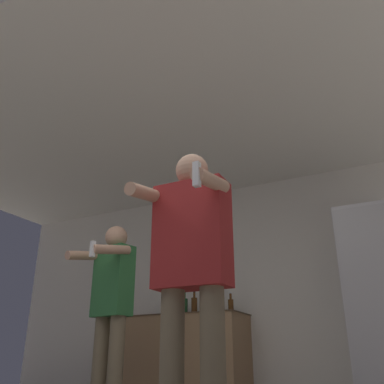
{
  "coord_description": "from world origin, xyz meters",
  "views": [
    {
      "loc": [
        1.65,
        -1.53,
        0.45
      ],
      "look_at": [
        0.52,
        0.69,
        1.46
      ],
      "focal_mm": 40.0,
      "sensor_mm": 36.0,
      "label": 1
    }
  ],
  "objects_px": {
    "bottle_short_whiskey": "(220,306)",
    "bottle_tall_gin": "(231,305)",
    "bottle_brown_liquor": "(185,306)",
    "person_man_side": "(111,302)",
    "bottle_red_label": "(194,306)",
    "bottle_green_wine": "(166,309)",
    "person_woman_foreground": "(191,265)"
  },
  "relations": [
    {
      "from": "bottle_short_whiskey",
      "to": "bottle_tall_gin",
      "type": "height_order",
      "value": "bottle_short_whiskey"
    },
    {
      "from": "bottle_brown_liquor",
      "to": "bottle_tall_gin",
      "type": "distance_m",
      "value": 0.58
    },
    {
      "from": "bottle_red_label",
      "to": "bottle_green_wine",
      "type": "xyz_separation_m",
      "value": [
        -0.38,
        0.0,
        -0.02
      ]
    },
    {
      "from": "bottle_short_whiskey",
      "to": "bottle_tall_gin",
      "type": "xyz_separation_m",
      "value": [
        0.13,
        0.0,
        -0.0
      ]
    },
    {
      "from": "bottle_brown_liquor",
      "to": "person_woman_foreground",
      "type": "relative_size",
      "value": 0.17
    },
    {
      "from": "bottle_red_label",
      "to": "bottle_brown_liquor",
      "type": "distance_m",
      "value": 0.13
    },
    {
      "from": "person_woman_foreground",
      "to": "bottle_red_label",
      "type": "bearing_deg",
      "value": 116.33
    },
    {
      "from": "bottle_brown_liquor",
      "to": "person_man_side",
      "type": "relative_size",
      "value": 0.17
    },
    {
      "from": "bottle_short_whiskey",
      "to": "bottle_green_wine",
      "type": "xyz_separation_m",
      "value": [
        -0.7,
        -0.0,
        -0.0
      ]
    },
    {
      "from": "bottle_short_whiskey",
      "to": "person_man_side",
      "type": "relative_size",
      "value": 0.14
    },
    {
      "from": "bottle_red_label",
      "to": "person_woman_foreground",
      "type": "height_order",
      "value": "person_woman_foreground"
    },
    {
      "from": "bottle_tall_gin",
      "to": "person_woman_foreground",
      "type": "xyz_separation_m",
      "value": [
        0.69,
        -2.32,
        -0.07
      ]
    },
    {
      "from": "bottle_red_label",
      "to": "bottle_brown_liquor",
      "type": "xyz_separation_m",
      "value": [
        -0.13,
        0.0,
        -0.0
      ]
    },
    {
      "from": "person_woman_foreground",
      "to": "person_man_side",
      "type": "height_order",
      "value": "person_man_side"
    },
    {
      "from": "bottle_red_label",
      "to": "bottle_brown_liquor",
      "type": "relative_size",
      "value": 0.93
    },
    {
      "from": "bottle_brown_liquor",
      "to": "person_man_side",
      "type": "xyz_separation_m",
      "value": [
        -0.1,
        -1.27,
        -0.1
      ]
    },
    {
      "from": "bottle_brown_liquor",
      "to": "bottle_tall_gin",
      "type": "xyz_separation_m",
      "value": [
        0.58,
        0.0,
        -0.02
      ]
    },
    {
      "from": "bottle_red_label",
      "to": "bottle_brown_liquor",
      "type": "bearing_deg",
      "value": 180.0
    },
    {
      "from": "bottle_short_whiskey",
      "to": "bottle_tall_gin",
      "type": "distance_m",
      "value": 0.13
    },
    {
      "from": "bottle_red_label",
      "to": "person_man_side",
      "type": "xyz_separation_m",
      "value": [
        -0.22,
        -1.27,
        -0.1
      ]
    },
    {
      "from": "bottle_red_label",
      "to": "person_man_side",
      "type": "distance_m",
      "value": 1.3
    },
    {
      "from": "bottle_brown_liquor",
      "to": "bottle_short_whiskey",
      "type": "xyz_separation_m",
      "value": [
        0.46,
        0.0,
        -0.02
      ]
    },
    {
      "from": "bottle_short_whiskey",
      "to": "bottle_tall_gin",
      "type": "relative_size",
      "value": 1.01
    },
    {
      "from": "bottle_red_label",
      "to": "bottle_green_wine",
      "type": "distance_m",
      "value": 0.38
    },
    {
      "from": "bottle_short_whiskey",
      "to": "person_woman_foreground",
      "type": "relative_size",
      "value": 0.14
    },
    {
      "from": "bottle_tall_gin",
      "to": "person_man_side",
      "type": "xyz_separation_m",
      "value": [
        -0.68,
        -1.27,
        -0.08
      ]
    },
    {
      "from": "bottle_brown_liquor",
      "to": "bottle_short_whiskey",
      "type": "distance_m",
      "value": 0.46
    },
    {
      "from": "bottle_brown_liquor",
      "to": "person_man_side",
      "type": "bearing_deg",
      "value": -94.38
    },
    {
      "from": "bottle_brown_liquor",
      "to": "bottle_green_wine",
      "type": "bearing_deg",
      "value": -180.0
    },
    {
      "from": "bottle_tall_gin",
      "to": "person_woman_foreground",
      "type": "relative_size",
      "value": 0.14
    },
    {
      "from": "bottle_red_label",
      "to": "bottle_tall_gin",
      "type": "bearing_deg",
      "value": 0.0
    },
    {
      "from": "bottle_tall_gin",
      "to": "person_woman_foreground",
      "type": "bearing_deg",
      "value": -73.35
    }
  ]
}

